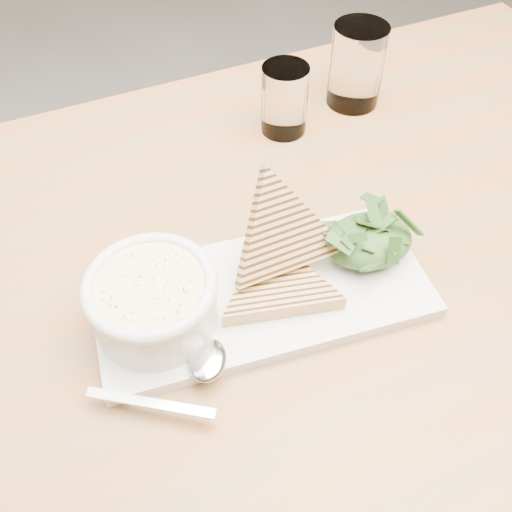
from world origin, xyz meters
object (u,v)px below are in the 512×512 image
object	(u,v)px
platter	(262,294)
glass_near	(285,100)
soup_bowl	(154,304)
table_top	(309,272)
glass_far	(357,66)

from	to	relation	value
platter	glass_near	world-z (taller)	glass_near
soup_bowl	glass_near	distance (m)	0.37
glass_near	platter	bearing A→B (deg)	-116.42
table_top	glass_far	distance (m)	0.34
soup_bowl	glass_far	distance (m)	0.48
soup_bowl	glass_far	size ratio (longest dim) A/B	1.07
soup_bowl	table_top	bearing A→B (deg)	8.27
table_top	glass_far	world-z (taller)	glass_far
platter	glass_near	bearing A→B (deg)	63.58
platter	glass_near	size ratio (longest dim) A/B	3.65
platter	glass_far	xyz separation A→B (m)	(0.26, 0.30, 0.05)
glass_near	table_top	bearing A→B (deg)	-104.98
table_top	soup_bowl	distance (m)	0.20
platter	glass_far	size ratio (longest dim) A/B	3.02
soup_bowl	glass_far	xyz separation A→B (m)	(0.38, 0.30, 0.02)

